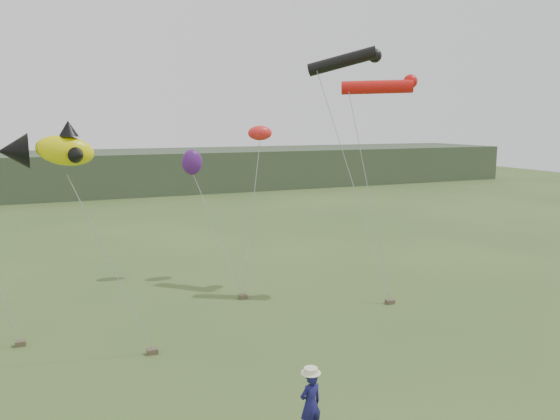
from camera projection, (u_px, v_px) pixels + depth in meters
The scene contains 7 objects.
ground at pixel (291, 393), 14.28m from camera, with size 120.00×120.00×0.00m, color #385123.
headland at pixel (76, 174), 53.39m from camera, with size 90.00×13.00×4.00m.
festival_attendant at pixel (311, 404), 12.23m from camera, with size 0.57×0.37×1.55m, color #161551.
sandbag_anchors at pixel (176, 334), 18.02m from camera, with size 14.84×6.12×0.16m.
fish_kite at pixel (47, 150), 15.36m from camera, with size 2.63×1.76×1.39m.
tube_kites at pixel (364, 72), 23.01m from camera, with size 3.56×3.95×2.11m.
misc_kites at pixel (221, 150), 24.76m from camera, with size 3.99×1.58×2.21m.
Camera 1 is at (-5.46, -12.15, 7.05)m, focal length 35.00 mm.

